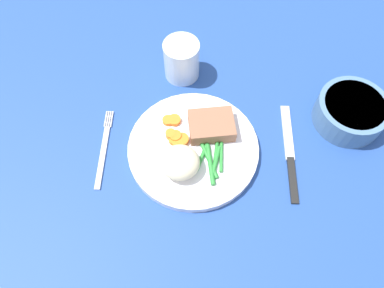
{
  "coord_description": "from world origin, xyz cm",
  "views": [
    {
      "loc": [
        0.22,
        -30.53,
        62.9
      ],
      "look_at": [
        -0.81,
        0.94,
        4.6
      ],
      "focal_mm": 34.01,
      "sensor_mm": 36.0,
      "label": 1
    }
  ],
  "objects_px": {
    "meat_portion": "(210,126)",
    "dinner_plate": "(192,149)",
    "water_glass": "(181,62)",
    "fork": "(103,149)",
    "salad_bowl": "(350,111)",
    "knife": "(289,154)"
  },
  "relations": [
    {
      "from": "meat_portion",
      "to": "dinner_plate",
      "type": "bearing_deg",
      "value": -130.6
    },
    {
      "from": "dinner_plate",
      "to": "fork",
      "type": "bearing_deg",
      "value": -179.13
    },
    {
      "from": "fork",
      "to": "water_glass",
      "type": "distance_m",
      "value": 0.24
    },
    {
      "from": "dinner_plate",
      "to": "salad_bowl",
      "type": "xyz_separation_m",
      "value": [
        0.3,
        0.08,
        0.02
      ]
    },
    {
      "from": "knife",
      "to": "salad_bowl",
      "type": "relative_size",
      "value": 1.54
    },
    {
      "from": "meat_portion",
      "to": "fork",
      "type": "xyz_separation_m",
      "value": [
        -0.2,
        -0.04,
        -0.03
      ]
    },
    {
      "from": "salad_bowl",
      "to": "knife",
      "type": "bearing_deg",
      "value": -144.96
    },
    {
      "from": "meat_portion",
      "to": "salad_bowl",
      "type": "xyz_separation_m",
      "value": [
        0.27,
        0.04,
        0.0
      ]
    },
    {
      "from": "meat_portion",
      "to": "fork",
      "type": "distance_m",
      "value": 0.21
    },
    {
      "from": "fork",
      "to": "water_glass",
      "type": "height_order",
      "value": "water_glass"
    },
    {
      "from": "meat_portion",
      "to": "water_glass",
      "type": "relative_size",
      "value": 1.0
    },
    {
      "from": "meat_portion",
      "to": "knife",
      "type": "height_order",
      "value": "meat_portion"
    },
    {
      "from": "knife",
      "to": "water_glass",
      "type": "bearing_deg",
      "value": 134.13
    },
    {
      "from": "salad_bowl",
      "to": "fork",
      "type": "bearing_deg",
      "value": -170.03
    },
    {
      "from": "meat_portion",
      "to": "knife",
      "type": "relative_size",
      "value": 0.41
    },
    {
      "from": "dinner_plate",
      "to": "water_glass",
      "type": "relative_size",
      "value": 2.9
    },
    {
      "from": "meat_portion",
      "to": "fork",
      "type": "bearing_deg",
      "value": -168.54
    },
    {
      "from": "meat_portion",
      "to": "fork",
      "type": "relative_size",
      "value": 0.5
    },
    {
      "from": "fork",
      "to": "knife",
      "type": "distance_m",
      "value": 0.35
    },
    {
      "from": "fork",
      "to": "salad_bowl",
      "type": "relative_size",
      "value": 1.25
    },
    {
      "from": "water_glass",
      "to": "fork",
      "type": "bearing_deg",
      "value": -126.63
    },
    {
      "from": "meat_portion",
      "to": "salad_bowl",
      "type": "bearing_deg",
      "value": 8.82
    }
  ]
}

